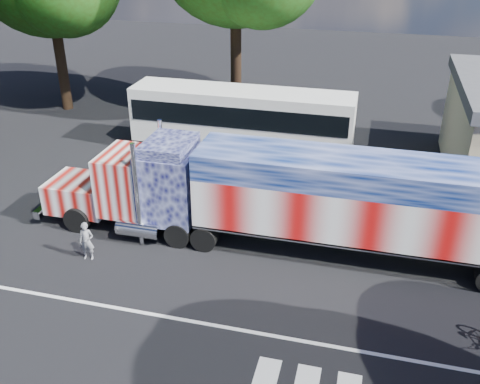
# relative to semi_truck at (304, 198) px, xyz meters

# --- Properties ---
(ground) EXTENTS (100.00, 100.00, 0.00)m
(ground) POSITION_rel_semi_truck_xyz_m (-2.76, -2.38, -2.30)
(ground) COLOR black
(lane_markings) EXTENTS (30.00, 2.67, 0.01)m
(lane_markings) POSITION_rel_semi_truck_xyz_m (-1.05, -6.15, -2.30)
(lane_markings) COLOR silver
(lane_markings) RESTS_ON ground
(semi_truck) EXTENTS (20.99, 3.31, 4.47)m
(semi_truck) POSITION_rel_semi_truck_xyz_m (0.00, 0.00, 0.00)
(semi_truck) COLOR black
(semi_truck) RESTS_ON ground
(coach_bus) EXTENTS (12.44, 2.90, 3.62)m
(coach_bus) POSITION_rel_semi_truck_xyz_m (-4.88, 9.16, -0.43)
(coach_bus) COLOR white
(coach_bus) RESTS_ON ground
(woman) EXTENTS (0.64, 0.48, 1.59)m
(woman) POSITION_rel_semi_truck_xyz_m (-8.05, -2.87, -1.51)
(woman) COLOR slate
(woman) RESTS_ON ground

